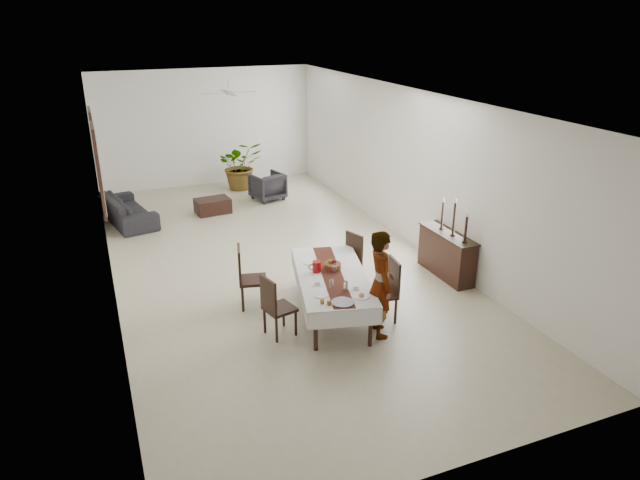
{
  "coord_description": "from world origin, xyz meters",
  "views": [
    {
      "loc": [
        -3.04,
        -9.89,
        4.57
      ],
      "look_at": [
        0.29,
        -1.73,
        1.05
      ],
      "focal_mm": 32.0,
      "sensor_mm": 36.0,
      "label": 1
    }
  ],
  "objects_px": {
    "dining_table_top": "(332,276)",
    "sofa": "(128,209)",
    "woman": "(381,284)",
    "red_pitcher": "(317,267)",
    "sideboard_body": "(446,255)"
  },
  "relations": [
    {
      "from": "red_pitcher",
      "to": "sofa",
      "type": "distance_m",
      "value": 6.2
    },
    {
      "from": "dining_table_top",
      "to": "woman",
      "type": "bearing_deg",
      "value": -48.83
    },
    {
      "from": "red_pitcher",
      "to": "sideboard_body",
      "type": "distance_m",
      "value": 2.78
    },
    {
      "from": "dining_table_top",
      "to": "sofa",
      "type": "relative_size",
      "value": 1.05
    },
    {
      "from": "sofa",
      "to": "red_pitcher",
      "type": "bearing_deg",
      "value": -168.09
    },
    {
      "from": "dining_table_top",
      "to": "sideboard_body",
      "type": "distance_m",
      "value": 2.61
    },
    {
      "from": "dining_table_top",
      "to": "sideboard_body",
      "type": "xyz_separation_m",
      "value": [
        2.54,
        0.55,
        -0.26
      ]
    },
    {
      "from": "woman",
      "to": "sofa",
      "type": "xyz_separation_m",
      "value": [
        -3.11,
        6.69,
        -0.53
      ]
    },
    {
      "from": "sideboard_body",
      "to": "sofa",
      "type": "xyz_separation_m",
      "value": [
        -5.22,
        5.3,
        -0.1
      ]
    },
    {
      "from": "dining_table_top",
      "to": "sideboard_body",
      "type": "height_order",
      "value": "sideboard_body"
    },
    {
      "from": "red_pitcher",
      "to": "sideboard_body",
      "type": "height_order",
      "value": "red_pitcher"
    },
    {
      "from": "red_pitcher",
      "to": "sideboard_body",
      "type": "bearing_deg",
      "value": 7.52
    },
    {
      "from": "woman",
      "to": "sofa",
      "type": "bearing_deg",
      "value": 36.71
    },
    {
      "from": "dining_table_top",
      "to": "woman",
      "type": "distance_m",
      "value": 0.95
    },
    {
      "from": "sofa",
      "to": "woman",
      "type": "bearing_deg",
      "value": -166.94
    }
  ]
}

